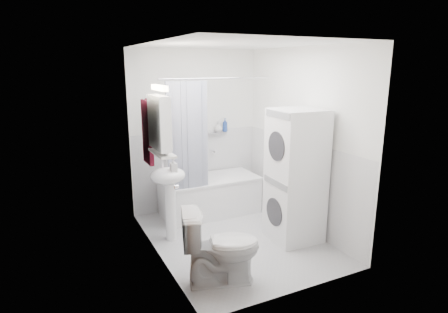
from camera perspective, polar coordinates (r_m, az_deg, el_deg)
name	(u,v)px	position (r m, az deg, el deg)	size (l,w,h in m)	color
floor	(235,238)	(4.94, 1.66, -12.32)	(2.60, 2.60, 0.00)	#B9B9BD
room_walls	(236,124)	(4.48, 1.79, 4.99)	(2.60, 2.60, 2.60)	white
wainscot	(225,187)	(4.95, 0.12, -4.73)	(1.98, 2.58, 2.58)	white
door	(176,187)	(3.74, -7.26, -4.61)	(0.05, 2.00, 2.00)	brown
bathtub	(210,194)	(5.61, -2.20, -5.70)	(1.43, 0.68, 0.55)	white
tub_spout	(212,151)	(5.82, -1.77, 0.84)	(0.04, 0.04, 0.12)	silver
curtain_rod	(217,78)	(5.03, -1.06, 11.83)	(0.02, 0.02, 1.61)	silver
shower_curtain	(188,137)	(4.95, -5.55, 2.99)	(0.55, 0.02, 1.45)	#131E45
sink	(169,187)	(4.69, -8.43, -4.62)	(0.44, 0.37, 1.04)	white
medicine_cabinet	(159,121)	(4.23, -9.81, 5.33)	(0.13, 0.50, 0.71)	white
shelf	(162,153)	(4.30, -9.42, 0.53)	(0.18, 0.54, 0.03)	silver
shower_caddy	(216,133)	(5.77, -1.30, 3.59)	(0.22, 0.06, 0.02)	silver
towel	(147,131)	(4.64, -11.60, 3.87)	(0.07, 0.33, 0.80)	#5A0D1A
washer_dryer	(295,176)	(4.73, 10.82, -2.94)	(0.63, 0.62, 1.66)	white
toilet	(221,247)	(3.88, -0.45, -13.62)	(0.44, 0.79, 0.77)	white
soap_pump	(174,169)	(4.55, -7.68, -1.92)	(0.08, 0.17, 0.08)	gray
shelf_bottle	(166,152)	(4.15, -8.84, 0.74)	(0.07, 0.18, 0.07)	gray
shelf_cup	(159,146)	(4.40, -9.91, 1.65)	(0.10, 0.09, 0.10)	gray
shampoo_a	(218,128)	(5.78, -0.92, 4.37)	(0.13, 0.17, 0.13)	gray
shampoo_b	(225,129)	(5.83, 0.15, 4.21)	(0.08, 0.21, 0.08)	#254395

